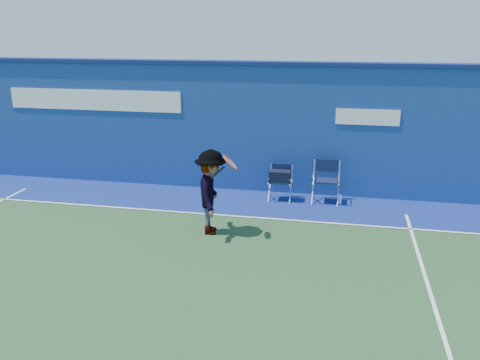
% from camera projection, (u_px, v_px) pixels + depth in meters
% --- Properties ---
extents(ground, '(80.00, 80.00, 0.00)m').
position_uv_depth(ground, '(132.00, 285.00, 7.88)').
color(ground, '#274927').
rests_on(ground, ground).
extents(stadium_wall, '(24.00, 0.50, 3.08)m').
position_uv_depth(stadium_wall, '(214.00, 125.00, 12.30)').
color(stadium_wall, navy).
rests_on(stadium_wall, ground).
extents(out_of_bounds_strip, '(24.00, 1.80, 0.01)m').
position_uv_depth(out_of_bounds_strip, '(203.00, 200.00, 11.72)').
color(out_of_bounds_strip, navy).
rests_on(out_of_bounds_strip, ground).
extents(court_lines, '(24.00, 12.00, 0.01)m').
position_uv_depth(court_lines, '(146.00, 267.00, 8.44)').
color(court_lines, white).
rests_on(court_lines, out_of_bounds_strip).
extents(directors_chair_left, '(0.49, 0.45, 0.82)m').
position_uv_depth(directors_chair_left, '(280.00, 185.00, 11.62)').
color(directors_chair_left, silver).
rests_on(directors_chair_left, ground).
extents(directors_chair_right, '(0.57, 0.51, 0.95)m').
position_uv_depth(directors_chair_right, '(326.00, 190.00, 11.49)').
color(directors_chair_right, silver).
rests_on(directors_chair_right, ground).
extents(water_bottle, '(0.07, 0.07, 0.22)m').
position_uv_depth(water_bottle, '(340.00, 199.00, 11.42)').
color(water_bottle, white).
rests_on(water_bottle, ground).
extents(tennis_player, '(0.96, 1.15, 1.64)m').
position_uv_depth(tennis_player, '(211.00, 192.00, 9.65)').
color(tennis_player, '#EA4738').
rests_on(tennis_player, ground).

